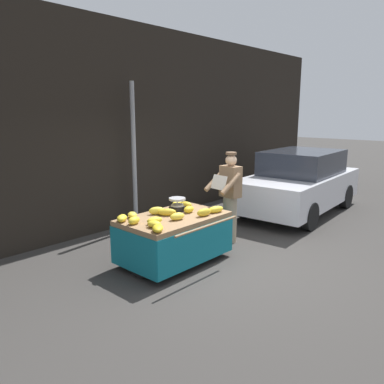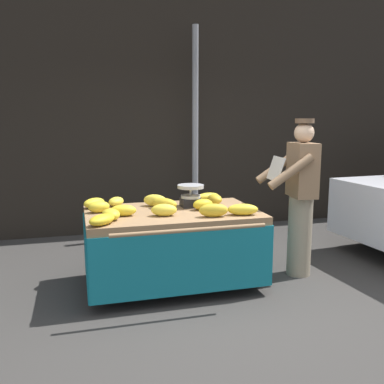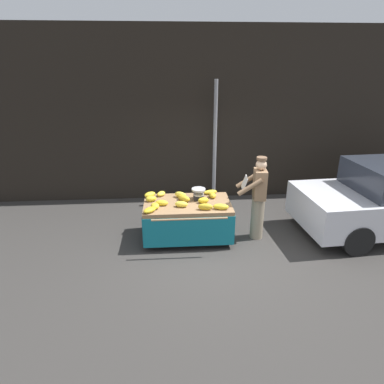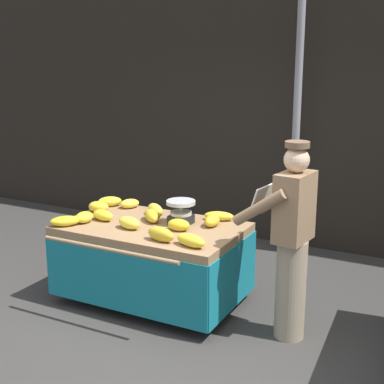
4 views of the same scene
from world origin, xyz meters
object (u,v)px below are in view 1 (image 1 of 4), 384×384
at_px(street_pole, 134,157).
at_px(weighing_scale, 177,205).
at_px(banana_cart, 174,229).
at_px(banana_bunch_4, 154,224).
at_px(parked_car, 299,182).
at_px(banana_bunch_6, 204,212).
at_px(banana_bunch_7, 177,216).
at_px(banana_bunch_13, 155,220).
at_px(banana_bunch_11, 132,215).
at_px(banana_bunch_5, 167,212).
at_px(banana_bunch_12, 122,218).
at_px(banana_bunch_0, 189,209).
at_px(banana_bunch_3, 177,203).
at_px(banana_bunch_1, 216,209).
at_px(banana_bunch_8, 186,205).
at_px(banana_bunch_9, 158,228).
at_px(vendor_person, 230,197).
at_px(banana_bunch_2, 134,220).
at_px(banana_bunch_10, 157,211).

bearing_deg(street_pole, weighing_scale, -107.33).
xyz_separation_m(banana_cart, weighing_scale, (0.24, 0.16, 0.33)).
bearing_deg(banana_bunch_4, parked_car, 2.61).
height_order(banana_bunch_6, banana_bunch_7, banana_bunch_6).
bearing_deg(banana_bunch_13, banana_bunch_11, 92.22).
distance_m(banana_bunch_5, banana_bunch_12, 0.75).
distance_m(weighing_scale, banana_bunch_12, 1.02).
height_order(banana_bunch_0, banana_bunch_12, banana_bunch_0).
relative_size(banana_cart, banana_bunch_3, 5.94).
bearing_deg(banana_bunch_1, weighing_scale, 126.13).
height_order(banana_bunch_6, banana_bunch_8, banana_bunch_6).
distance_m(banana_bunch_7, banana_bunch_9, 0.63).
bearing_deg(banana_bunch_1, banana_bunch_5, 145.81).
bearing_deg(banana_bunch_1, street_pole, 85.56).
bearing_deg(weighing_scale, banana_bunch_1, -53.87).
bearing_deg(banana_bunch_1, banana_bunch_13, 166.51).
relative_size(street_pole, banana_bunch_0, 14.17).
distance_m(banana_bunch_11, banana_bunch_12, 0.23).
bearing_deg(banana_bunch_5, banana_bunch_9, -142.96).
bearing_deg(banana_bunch_6, banana_bunch_11, 137.46).
xyz_separation_m(banana_bunch_9, vendor_person, (2.13, 0.34, 0.04)).
xyz_separation_m(banana_bunch_11, vendor_person, (1.93, -0.47, 0.04)).
relative_size(banana_bunch_8, parked_car, 0.06).
xyz_separation_m(banana_bunch_2, parked_car, (5.04, -0.12, -0.10)).
xyz_separation_m(banana_bunch_7, parked_car, (4.44, 0.20, -0.10)).
bearing_deg(street_pole, banana_bunch_5, -114.77).
bearing_deg(banana_bunch_4, banana_bunch_13, 46.07).
bearing_deg(banana_bunch_4, banana_bunch_12, 101.71).
relative_size(banana_bunch_9, banana_bunch_10, 1.08).
xyz_separation_m(banana_bunch_0, banana_bunch_5, (-0.38, 0.13, 0.00)).
xyz_separation_m(banana_bunch_4, parked_car, (4.95, 0.23, -0.09)).
bearing_deg(street_pole, banana_bunch_4, -123.18).
relative_size(banana_bunch_11, banana_bunch_12, 0.82).
xyz_separation_m(banana_bunch_7, banana_bunch_10, (0.00, 0.47, 0.01)).
height_order(banana_bunch_7, vendor_person, vendor_person).
bearing_deg(banana_bunch_7, banana_bunch_3, 44.78).
bearing_deg(banana_bunch_5, banana_bunch_1, -34.19).
relative_size(banana_bunch_7, banana_bunch_9, 0.88).
height_order(banana_bunch_0, parked_car, parked_car).
xyz_separation_m(banana_bunch_3, banana_bunch_10, (-0.64, -0.16, 0.02)).
relative_size(banana_bunch_9, banana_bunch_11, 1.36).
xyz_separation_m(street_pole, banana_bunch_4, (-1.43, -2.18, -0.67)).
height_order(banana_cart, banana_bunch_5, banana_bunch_5).
bearing_deg(banana_bunch_12, banana_bunch_11, 9.32).
bearing_deg(banana_bunch_11, banana_bunch_8, -9.26).
bearing_deg(banana_bunch_12, weighing_scale, -12.06).
height_order(banana_bunch_12, banana_bunch_13, banana_bunch_13).
relative_size(banana_bunch_3, banana_bunch_12, 1.15).
xyz_separation_m(banana_bunch_5, banana_bunch_6, (0.38, -0.46, 0.01)).
xyz_separation_m(banana_bunch_4, banana_bunch_11, (0.11, 0.64, -0.00)).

